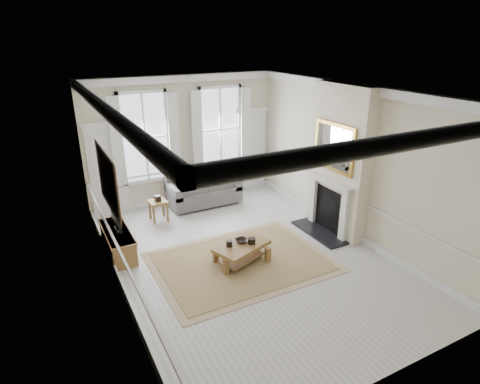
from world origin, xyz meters
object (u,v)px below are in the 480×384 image
side_table (158,205)px  tv_stand (118,242)px  sofa (203,191)px  coffee_table (242,248)px

side_table → tv_stand: bearing=-136.6°
sofa → tv_stand: sofa is taller
side_table → coffee_table: (0.89, -2.74, -0.07)m
side_table → tv_stand: (-1.24, -1.18, -0.15)m
tv_stand → coffee_table: bearing=-36.2°
coffee_table → tv_stand: (-2.13, 1.56, -0.07)m
sofa → side_table: 1.47m
side_table → coffee_table: 2.88m
sofa → coffee_table: sofa is taller
sofa → tv_stand: (-2.64, -1.64, -0.10)m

